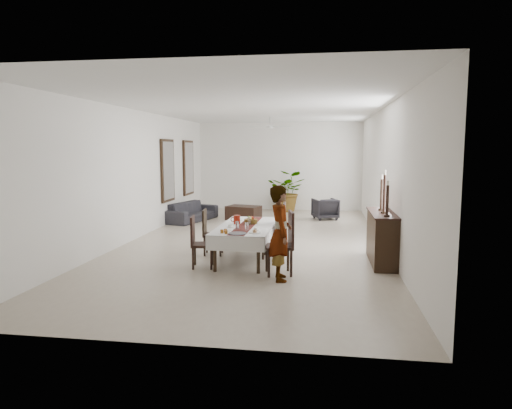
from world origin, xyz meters
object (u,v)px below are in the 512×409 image
object	(u,v)px
woman	(280,233)
sofa	(192,212)
sideboard_body	(382,238)
dining_table_top	(247,227)
red_pitcher	(237,220)

from	to	relation	value
woman	sofa	distance (m)	6.94
sideboard_body	sofa	size ratio (longest dim) A/B	0.81
woman	dining_table_top	bearing A→B (deg)	19.37
red_pitcher	sofa	world-z (taller)	red_pitcher
red_pitcher	sideboard_body	world-z (taller)	sideboard_body
dining_table_top	woman	xyz separation A→B (m)	(0.82, -1.39, 0.15)
dining_table_top	sofa	world-z (taller)	dining_table_top
red_pitcher	woman	size ratio (longest dim) A/B	0.11
dining_table_top	sideboard_body	xyz separation A→B (m)	(2.68, 0.09, -0.18)
red_pitcher	sofa	xyz separation A→B (m)	(-2.31, 4.52, -0.50)
red_pitcher	sideboard_body	size ratio (longest dim) A/B	0.11
sofa	woman	bearing A→B (deg)	-134.86
sideboard_body	sofa	xyz separation A→B (m)	(-5.22, 4.58, -0.20)
red_pitcher	sofa	bearing A→B (deg)	117.05
woman	sofa	size ratio (longest dim) A/B	0.81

